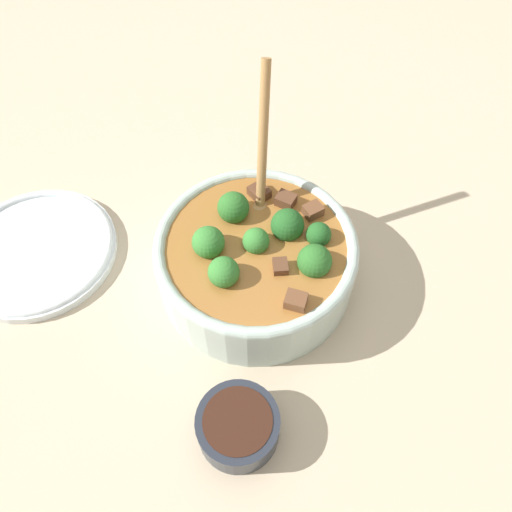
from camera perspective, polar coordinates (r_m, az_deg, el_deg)
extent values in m
plane|color=#C6B293|center=(0.68, 0.00, -2.59)|extent=(4.00, 4.00, 0.00)
cylinder|color=#B2C6BC|center=(0.65, 0.00, -0.78)|extent=(0.26, 0.26, 0.08)
torus|color=#B2C6BC|center=(0.62, 0.00, 1.23)|extent=(0.26, 0.26, 0.02)
cylinder|color=#9E662D|center=(0.63, 0.00, -0.04)|extent=(0.23, 0.23, 0.05)
sphere|color=#387F33|center=(0.61, 0.04, 1.49)|extent=(0.03, 0.03, 0.03)
cylinder|color=#6B9956|center=(0.63, 0.04, 0.19)|extent=(0.01, 0.01, 0.01)
sphere|color=#387F33|center=(0.58, -3.52, -1.98)|extent=(0.04, 0.04, 0.04)
cylinder|color=#6B9956|center=(0.60, -3.39, -3.37)|extent=(0.01, 0.01, 0.02)
sphere|color=#2D6B28|center=(0.64, -2.61, 5.57)|extent=(0.04, 0.04, 0.04)
cylinder|color=#6B9956|center=(0.66, -2.51, 3.91)|extent=(0.01, 0.01, 0.02)
sphere|color=#387F33|center=(0.60, -5.48, 1.58)|extent=(0.04, 0.04, 0.04)
cylinder|color=#6B9956|center=(0.63, -5.27, 0.01)|extent=(0.01, 0.01, 0.02)
sphere|color=#235B23|center=(0.62, 7.16, 2.45)|extent=(0.03, 0.03, 0.03)
cylinder|color=#6B9956|center=(0.64, 6.95, 1.22)|extent=(0.01, 0.01, 0.01)
sphere|color=#2D6B28|center=(0.59, 6.70, -0.58)|extent=(0.04, 0.04, 0.04)
cylinder|color=#6B9956|center=(0.62, 6.43, -2.15)|extent=(0.01, 0.01, 0.02)
sphere|color=#235B23|center=(0.62, 3.61, 3.56)|extent=(0.04, 0.04, 0.04)
cylinder|color=#6B9956|center=(0.65, 3.47, 1.89)|extent=(0.01, 0.01, 0.02)
cube|color=brown|center=(0.57, 4.55, -5.19)|extent=(0.03, 0.03, 0.02)
cube|color=brown|center=(0.59, 2.80, -1.30)|extent=(0.03, 0.03, 0.02)
cube|color=brown|center=(0.64, 6.52, 5.12)|extent=(0.03, 0.03, 0.02)
cube|color=brown|center=(0.66, 0.37, 7.12)|extent=(0.03, 0.03, 0.02)
cube|color=brown|center=(0.65, 3.41, 6.31)|extent=(0.02, 0.03, 0.02)
ellipsoid|color=#A87A47|center=(0.66, 0.47, 5.56)|extent=(0.04, 0.03, 0.01)
cylinder|color=#A87A47|center=(0.62, 0.80, 13.23)|extent=(0.08, 0.06, 0.18)
cylinder|color=#232833|center=(0.58, -2.05, -18.89)|extent=(0.09, 0.09, 0.04)
cylinder|color=#381E14|center=(0.56, -2.10, -18.47)|extent=(0.08, 0.08, 0.02)
cylinder|color=white|center=(0.76, -23.76, 0.47)|extent=(0.22, 0.22, 0.01)
torus|color=white|center=(0.76, -23.91, 0.73)|extent=(0.21, 0.21, 0.01)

